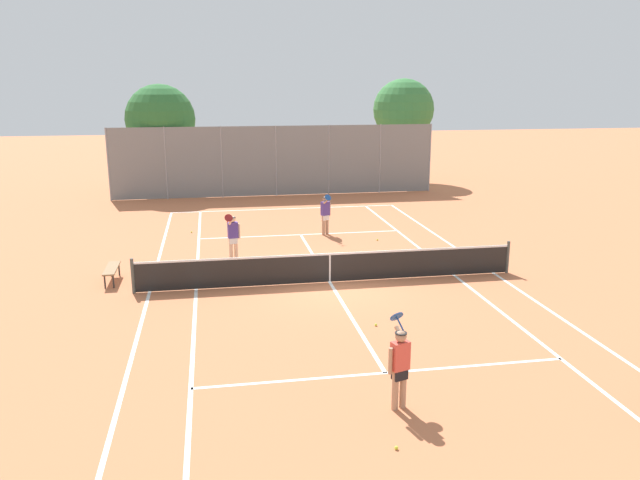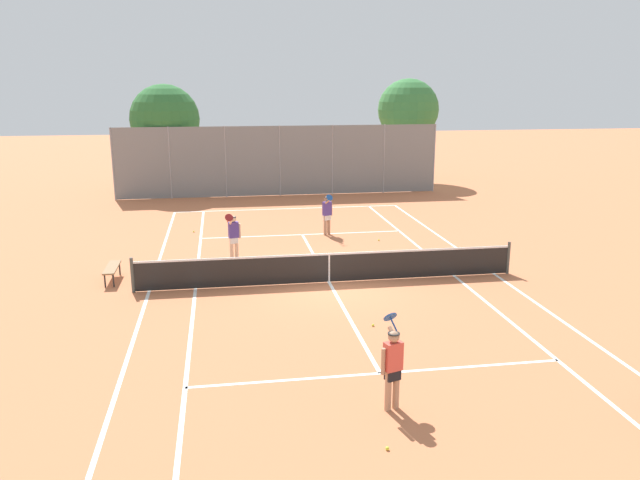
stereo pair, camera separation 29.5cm
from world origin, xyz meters
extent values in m
plane|color=#C67047|center=(0.00, 0.00, 0.00)|extent=(120.00, 120.00, 0.00)
cube|color=white|center=(0.00, 11.90, 0.00)|extent=(11.00, 0.10, 0.01)
cube|color=white|center=(-5.50, 0.00, 0.00)|extent=(0.10, 23.80, 0.01)
cube|color=white|center=(5.50, 0.00, 0.00)|extent=(0.10, 23.80, 0.01)
cube|color=white|center=(-4.13, 0.00, 0.00)|extent=(0.10, 23.80, 0.01)
cube|color=white|center=(4.13, 0.00, 0.00)|extent=(0.10, 23.80, 0.01)
cube|color=white|center=(0.00, -6.40, 0.00)|extent=(8.26, 0.10, 0.01)
cube|color=white|center=(0.00, 6.40, 0.00)|extent=(8.26, 0.10, 0.01)
cube|color=white|center=(0.00, 0.00, 0.00)|extent=(0.10, 12.80, 0.01)
cylinder|color=#474C47|center=(-5.95, 0.00, 0.53)|extent=(0.10, 0.10, 1.07)
cylinder|color=#474C47|center=(5.95, 0.00, 0.53)|extent=(0.10, 0.10, 1.07)
cube|color=black|center=(0.00, 0.00, 0.46)|extent=(11.90, 0.02, 0.89)
cube|color=white|center=(0.00, 0.00, 0.92)|extent=(11.90, 0.03, 0.06)
cube|color=white|center=(0.00, 0.00, 0.44)|extent=(0.05, 0.03, 0.89)
cylinder|color=tan|center=(-0.25, -7.93, 0.41)|extent=(0.13, 0.13, 0.82)
cylinder|color=tan|center=(-0.08, -7.87, 0.41)|extent=(0.13, 0.13, 0.82)
cube|color=black|center=(-0.16, -7.90, 0.74)|extent=(0.32, 0.26, 0.24)
cube|color=#D84C3F|center=(-0.16, -7.90, 1.10)|extent=(0.39, 0.30, 0.56)
sphere|color=tan|center=(-0.16, -7.90, 1.49)|extent=(0.22, 0.22, 0.22)
cylinder|color=black|center=(-0.16, -7.90, 1.56)|extent=(0.23, 0.23, 0.02)
cylinder|color=tan|center=(-0.37, -7.97, 1.04)|extent=(0.08, 0.08, 0.52)
cylinder|color=tan|center=(-0.08, -7.72, 1.39)|extent=(0.22, 0.46, 0.35)
cylinder|color=#1E4C99|center=(-0.04, -7.44, 1.55)|extent=(0.11, 0.25, 0.22)
cylinder|color=#1E4C99|center=(-0.08, -7.32, 1.66)|extent=(0.33, 0.27, 0.23)
cylinder|color=beige|center=(-2.78, 3.05, 0.41)|extent=(0.13, 0.13, 0.82)
cylinder|color=beige|center=(-2.96, 3.01, 0.41)|extent=(0.13, 0.13, 0.82)
cube|color=white|center=(-2.87, 3.03, 0.74)|extent=(0.31, 0.24, 0.24)
cube|color=#4C388C|center=(-2.87, 3.03, 1.10)|extent=(0.37, 0.27, 0.56)
sphere|color=beige|center=(-2.87, 3.03, 1.49)|extent=(0.22, 0.22, 0.22)
cylinder|color=black|center=(-2.87, 3.03, 1.56)|extent=(0.23, 0.23, 0.02)
cylinder|color=beige|center=(-2.65, 3.07, 1.04)|extent=(0.08, 0.08, 0.52)
cylinder|color=beige|center=(-2.97, 2.86, 1.39)|extent=(0.17, 0.46, 0.35)
cylinder|color=maroon|center=(-3.04, 2.58, 1.55)|extent=(0.08, 0.25, 0.22)
cylinder|color=maroon|center=(-3.01, 2.46, 1.66)|extent=(0.32, 0.25, 0.23)
cylinder|color=tan|center=(1.08, 6.29, 0.41)|extent=(0.13, 0.13, 0.82)
cylinder|color=tan|center=(0.92, 6.21, 0.41)|extent=(0.13, 0.13, 0.82)
cube|color=white|center=(1.00, 6.25, 0.74)|extent=(0.33, 0.29, 0.24)
cube|color=#4C388C|center=(1.00, 6.25, 1.10)|extent=(0.39, 0.33, 0.56)
sphere|color=tan|center=(1.00, 6.25, 1.49)|extent=(0.22, 0.22, 0.22)
cylinder|color=black|center=(1.00, 6.25, 1.56)|extent=(0.23, 0.23, 0.02)
cylinder|color=tan|center=(1.20, 6.35, 1.04)|extent=(0.08, 0.08, 0.52)
cylinder|color=tan|center=(0.95, 6.06, 1.39)|extent=(0.27, 0.44, 0.35)
cylinder|color=#1E4C99|center=(0.95, 5.77, 1.55)|extent=(0.14, 0.24, 0.22)
cylinder|color=#1E4C99|center=(1.00, 5.67, 1.66)|extent=(0.34, 0.30, 0.23)
sphere|color=#D1DB33|center=(-4.92, 0.61, 0.03)|extent=(0.07, 0.07, 0.07)
sphere|color=#D1DB33|center=(-4.44, 7.53, 0.03)|extent=(0.07, 0.07, 0.07)
sphere|color=#D1DB33|center=(2.86, 4.90, 0.03)|extent=(0.07, 0.07, 0.07)
sphere|color=#D1DB33|center=(0.49, -3.76, 0.03)|extent=(0.07, 0.07, 0.07)
sphere|color=#D1DB33|center=(-0.61, -9.24, 0.03)|extent=(0.07, 0.07, 0.07)
cube|color=olive|center=(-6.74, 1.24, 0.44)|extent=(0.36, 1.50, 0.05)
cylinder|color=#262626|center=(-6.61, 1.88, 0.21)|extent=(0.05, 0.05, 0.41)
cylinder|color=#262626|center=(-6.61, 0.61, 0.21)|extent=(0.05, 0.05, 0.41)
cylinder|color=#262626|center=(-6.86, 1.88, 0.21)|extent=(0.05, 0.05, 0.41)
cylinder|color=#262626|center=(-6.86, 0.61, 0.21)|extent=(0.05, 0.05, 0.41)
cylinder|color=gray|center=(-8.83, 15.72, 1.92)|extent=(0.08, 0.08, 3.84)
cylinder|color=gray|center=(-5.89, 15.72, 1.92)|extent=(0.08, 0.08, 3.84)
cylinder|color=gray|center=(-2.94, 15.72, 1.92)|extent=(0.08, 0.08, 3.84)
cylinder|color=gray|center=(0.00, 15.72, 1.92)|extent=(0.08, 0.08, 3.84)
cylinder|color=gray|center=(2.94, 15.72, 1.92)|extent=(0.08, 0.08, 3.84)
cylinder|color=gray|center=(5.89, 15.72, 1.92)|extent=(0.08, 0.08, 3.84)
cylinder|color=gray|center=(8.83, 15.72, 1.92)|extent=(0.08, 0.08, 3.84)
cube|color=slate|center=(0.00, 15.72, 1.92)|extent=(17.66, 0.02, 3.80)
cylinder|color=brown|center=(-6.18, 17.68, 1.39)|extent=(0.30, 0.30, 2.78)
sphere|color=#2D6B33|center=(-6.18, 17.68, 4.12)|extent=(3.83, 3.83, 3.83)
sphere|color=#2D6B33|center=(-6.11, 17.59, 3.64)|extent=(2.51, 2.51, 2.51)
cylinder|color=brown|center=(8.41, 19.66, 1.57)|extent=(0.21, 0.21, 3.14)
sphere|color=#387A3D|center=(8.41, 19.66, 4.46)|extent=(3.77, 3.77, 3.77)
sphere|color=#387A3D|center=(8.70, 19.73, 3.99)|extent=(2.19, 2.19, 2.19)
camera|label=1|loc=(-3.53, -18.32, 6.10)|focal=35.00mm
camera|label=2|loc=(-3.24, -18.37, 6.10)|focal=35.00mm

